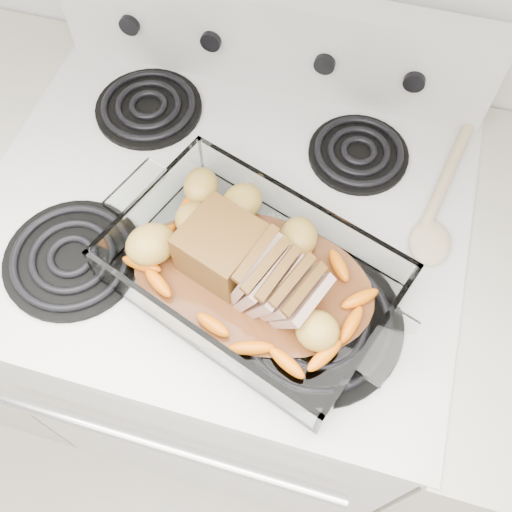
# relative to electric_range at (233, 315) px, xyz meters

# --- Properties ---
(electric_range) EXTENTS (0.78, 0.70, 1.12)m
(electric_range) POSITION_rel_electric_range_xyz_m (0.00, 0.00, 0.00)
(electric_range) COLOR silver
(electric_range) RESTS_ON ground
(baking_dish) EXTENTS (0.39, 0.26, 0.08)m
(baking_dish) POSITION_rel_electric_range_xyz_m (0.09, -0.13, 0.48)
(baking_dish) COLOR white
(baking_dish) RESTS_ON electric_range
(pork_roast) EXTENTS (0.21, 0.10, 0.08)m
(pork_roast) POSITION_rel_electric_range_xyz_m (0.06, -0.13, 0.51)
(pork_roast) COLOR brown
(pork_roast) RESTS_ON baking_dish
(roast_vegetables) EXTENTS (0.39, 0.21, 0.05)m
(roast_vegetables) POSITION_rel_electric_range_xyz_m (0.08, -0.09, 0.49)
(roast_vegetables) COLOR #F66500
(roast_vegetables) RESTS_ON baking_dish
(wooden_spoon) EXTENTS (0.07, 0.30, 0.02)m
(wooden_spoon) POSITION_rel_electric_range_xyz_m (0.33, 0.07, 0.46)
(wooden_spoon) COLOR beige
(wooden_spoon) RESTS_ON electric_range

